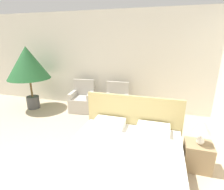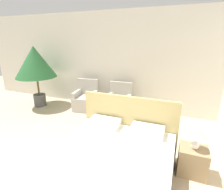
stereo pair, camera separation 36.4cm
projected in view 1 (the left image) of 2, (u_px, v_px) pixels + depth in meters
The scene contains 8 objects.
wall_back at pixel (109, 62), 5.32m from camera, with size 10.00×0.06×2.90m.
bed at pixel (121, 166), 2.62m from camera, with size 1.81×2.01×1.11m.
armchair_near_window_left at pixel (82, 102), 5.33m from camera, with size 0.74×0.69×0.92m.
armchair_near_window_right at pixel (116, 105), 5.04m from camera, with size 0.69×0.63×0.92m.
potted_palm at pixel (28, 64), 5.18m from camera, with size 1.24×1.24×1.91m.
nightstand at pixel (197, 156), 2.94m from camera, with size 0.43×0.38×0.47m.
table_lamp at pixel (202, 128), 2.77m from camera, with size 0.25×0.25×0.42m.
side_table at pixel (98, 107), 5.15m from camera, with size 0.40×0.40×0.41m.
Camera 1 is at (1.61, -0.95, 2.11)m, focal length 28.00 mm.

